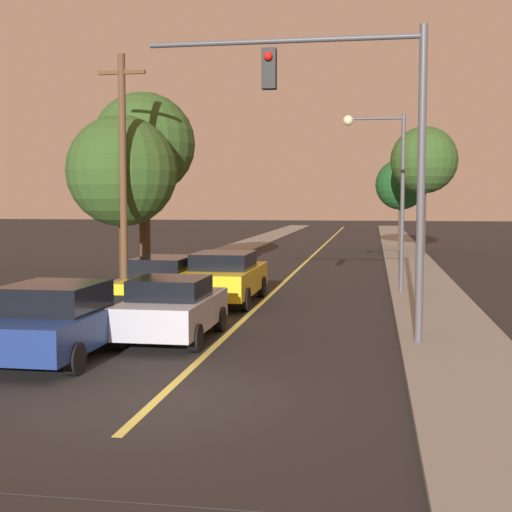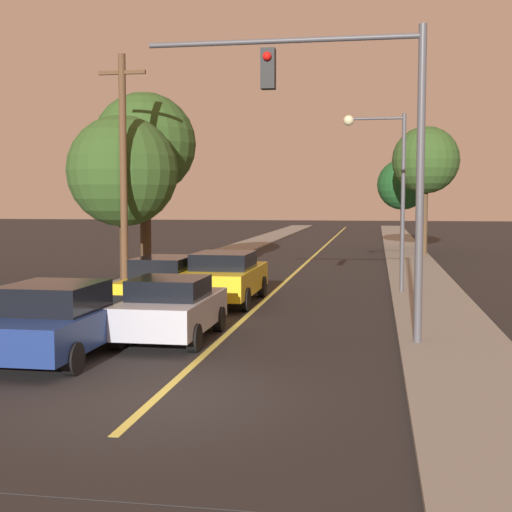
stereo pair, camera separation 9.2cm
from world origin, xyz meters
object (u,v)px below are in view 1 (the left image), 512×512
object	(u,v)px
car_outer_lane_front	(59,320)
streetlamp_right	(386,175)
car_near_lane_front	(172,308)
tree_left_near	(122,171)
tree_left_far	(144,145)
car_near_lane_second	(225,277)
utility_pole_left	(123,171)
tree_right_far	(401,185)
traffic_signal_mast	(357,127)
car_outer_lane_second	(165,280)
tree_right_near	(424,160)

from	to	relation	value
car_outer_lane_front	streetlamp_right	distance (m)	13.55
car_near_lane_front	tree_left_near	world-z (taller)	tree_left_near
car_outer_lane_front	tree_left_far	size ratio (longest dim) A/B	0.62
car_near_lane_second	tree_left_far	xyz separation A→B (m)	(-4.36, 5.27, 4.59)
tree_left_far	streetlamp_right	bearing A→B (deg)	-13.69
utility_pole_left	tree_left_near	world-z (taller)	utility_pole_left
tree_left_near	car_outer_lane_front	bearing A→B (deg)	-76.88
streetlamp_right	tree_right_far	size ratio (longest dim) A/B	1.06
car_near_lane_front	car_near_lane_second	xyz separation A→B (m)	(-0.00, 6.03, 0.09)
car_outer_lane_front	tree_right_far	bearing A→B (deg)	76.20
streetlamp_right	tree_right_far	world-z (taller)	streetlamp_right
traffic_signal_mast	tree_left_near	distance (m)	12.16
car_near_lane_second	tree_left_far	size ratio (longest dim) A/B	0.67
tree_left_near	tree_left_far	xyz separation A→B (m)	(-0.01, 2.57, 1.13)
car_near_lane_second	streetlamp_right	size ratio (longest dim) A/B	0.82
tree_left_far	tree_right_far	world-z (taller)	tree_left_far
car_outer_lane_second	tree_right_near	distance (m)	22.91
car_outer_lane_front	tree_left_near	distance (m)	11.75
traffic_signal_mast	tree_right_far	distance (m)	31.02
car_near_lane_second	tree_left_near	size ratio (longest dim) A/B	0.80
car_near_lane_second	car_outer_lane_second	xyz separation A→B (m)	(-1.81, -0.52, -0.08)
car_outer_lane_front	utility_pole_left	world-z (taller)	utility_pole_left
car_outer_lane_front	car_near_lane_front	bearing A→B (deg)	50.43
car_near_lane_front	car_near_lane_second	distance (m)	6.03
streetlamp_right	tree_right_near	xyz separation A→B (m)	(2.41, 16.91, 1.37)
car_outer_lane_front	tree_left_far	xyz separation A→B (m)	(-2.55, 13.49, 4.65)
car_outer_lane_front	utility_pole_left	bearing A→B (deg)	101.19
car_outer_lane_second	traffic_signal_mast	xyz separation A→B (m)	(6.05, -5.36, 4.13)
traffic_signal_mast	streetlamp_right	distance (m)	8.92
tree_left_far	car_near_lane_front	bearing A→B (deg)	-68.89
tree_left_near	tree_right_far	world-z (taller)	tree_left_near
traffic_signal_mast	tree_left_far	xyz separation A→B (m)	(-8.60, 11.15, 0.54)
car_outer_lane_second	utility_pole_left	world-z (taller)	utility_pole_left
tree_right_far	streetlamp_right	bearing A→B (deg)	-93.41
car_near_lane_front	tree_right_near	distance (m)	27.39
car_near_lane_front	car_outer_lane_second	xyz separation A→B (m)	(-1.81, 5.51, 0.01)
car_near_lane_second	tree_right_far	bearing A→B (deg)	75.75
car_near_lane_second	car_outer_lane_second	distance (m)	1.88
utility_pole_left	tree_right_far	distance (m)	26.38
traffic_signal_mast	utility_pole_left	xyz separation A→B (m)	(-7.80, 6.50, -0.66)
car_near_lane_front	tree_left_far	world-z (taller)	tree_left_far
streetlamp_right	car_outer_lane_front	bearing A→B (deg)	-121.49
traffic_signal_mast	tree_left_near	size ratio (longest dim) A/B	1.12
car_outer_lane_second	utility_pole_left	xyz separation A→B (m)	(-1.75, 1.15, 3.47)
car_near_lane_front	car_near_lane_second	size ratio (longest dim) A/B	0.80
traffic_signal_mast	tree_left_near	bearing A→B (deg)	135.07
traffic_signal_mast	tree_left_far	bearing A→B (deg)	127.67
car_near_lane_second	car_outer_lane_second	size ratio (longest dim) A/B	0.97
utility_pole_left	tree_left_near	size ratio (longest dim) A/B	1.28
utility_pole_left	tree_right_far	xyz separation A→B (m)	(9.93, 24.44, -0.00)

